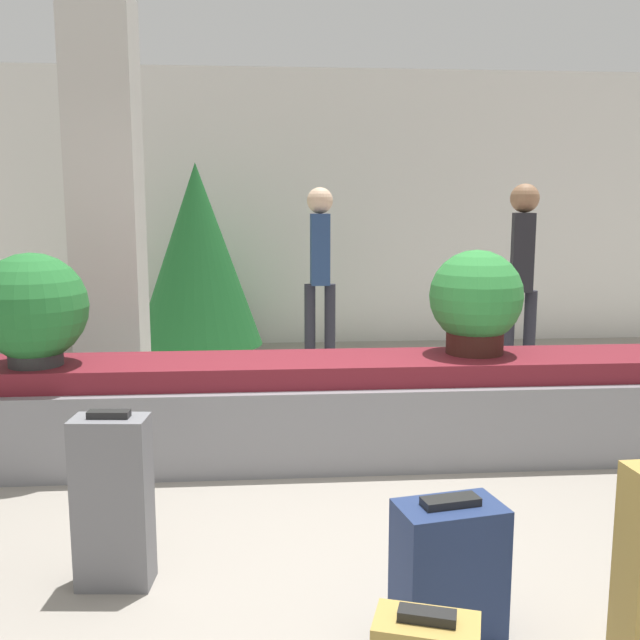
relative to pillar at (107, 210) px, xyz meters
name	(u,v)px	position (x,y,z in m)	size (l,w,h in m)	color
ground_plane	(343,558)	(1.57, -2.62, -1.60)	(18.00, 18.00, 0.00)	gray
back_wall	(293,209)	(1.57, 2.77, 0.00)	(18.00, 0.06, 3.20)	silver
carousel	(320,410)	(1.57, -1.23, -1.28)	(7.71, 0.77, 0.66)	gray
pillar	(107,210)	(0.00, 0.00, 0.00)	(0.51, 0.51, 3.20)	beige
suitcase_3	(113,501)	(0.55, -2.76, -1.22)	(0.33, 0.20, 0.78)	slate
suitcase_5	(448,570)	(1.89, -3.25, -1.33)	(0.43, 0.31, 0.56)	navy
potted_plant_0	(476,301)	(2.61, -1.15, -0.59)	(0.62, 0.62, 0.69)	#381914
potted_plant_1	(33,310)	(-0.20, -1.30, -0.59)	(0.66, 0.66, 0.70)	#2D2D2D
traveler_0	(320,261)	(1.76, 1.26, -0.50)	(0.31, 0.32, 1.81)	#282833
traveler_1	(522,265)	(3.52, 0.50, -0.49)	(0.31, 0.36, 1.83)	#282833
decorated_tree	(197,255)	(0.52, 1.80, -0.47)	(1.33, 1.33, 2.08)	#4C331E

